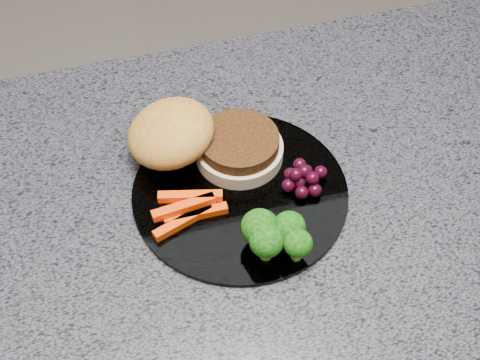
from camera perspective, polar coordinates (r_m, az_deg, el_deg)
countertop at (r=0.82m, az=2.69°, el=-2.33°), size 1.20×0.60×0.04m
plate at (r=0.80m, az=0.00°, el=-1.03°), size 0.26×0.26×0.01m
burger at (r=0.82m, az=-3.83°, el=3.37°), size 0.21×0.16×0.06m
carrot_sticks at (r=0.78m, az=-4.45°, el=-2.47°), size 0.09×0.06×0.02m
broccoli at (r=0.73m, az=2.95°, el=-4.61°), size 0.07×0.07×0.05m
grape_bunch at (r=0.80m, az=5.48°, el=0.16°), size 0.06×0.05×0.03m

